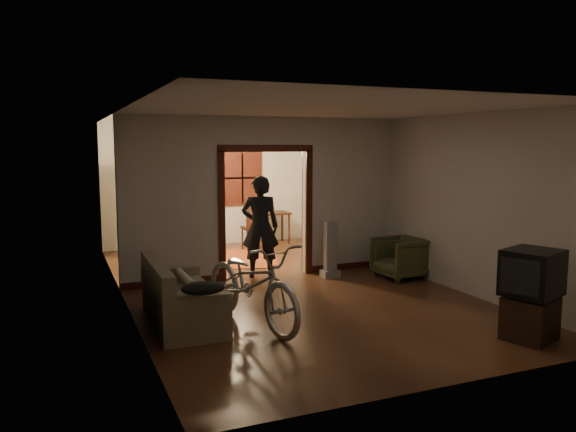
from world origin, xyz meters
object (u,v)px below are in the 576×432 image
armchair (400,258)px  desk (268,228)px  bicycle (252,283)px  locker (165,207)px  person (260,227)px  sofa (183,292)px

armchair → desk: bearing=-172.2°
bicycle → locker: locker is taller
bicycle → armchair: 3.57m
desk → person: bearing=-97.3°
locker → person: bearing=-50.9°
desk → sofa: bearing=-105.5°
sofa → desk: (3.13, 5.20, -0.05)m
person → armchair: bearing=174.7°
armchair → sofa: bearing=-79.9°
person → desk: person is taller
sofa → bicycle: bicycle is taller
armchair → person: person is taller
armchair → bicycle: bearing=-70.0°
bicycle → person: (1.01, 2.48, 0.34)m
sofa → desk: sofa is taller
person → desk: (1.32, 3.14, -0.53)m
bicycle → person: person is taller
person → desk: bearing=-94.2°
bicycle → armchair: size_ratio=2.67×
sofa → person: size_ratio=1.01×
locker → desk: locker is taller
armchair → desk: 4.23m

